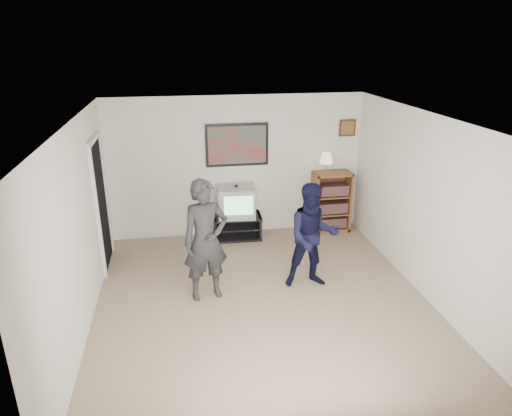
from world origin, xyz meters
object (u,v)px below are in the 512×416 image
object	(u,v)px
crt_television	(236,201)
bookshelf	(331,202)
media_stand	(237,227)
person_short	(313,236)
person_tall	(206,241)

from	to	relation	value
crt_television	bookshelf	size ratio (longest dim) A/B	0.57
media_stand	person_short	xyz separation A→B (m)	(0.84, -1.83, 0.56)
crt_television	person_tall	size ratio (longest dim) A/B	0.37
bookshelf	person_tall	distance (m)	3.12
bookshelf	person_short	world-z (taller)	person_short
person_short	bookshelf	bearing A→B (deg)	67.90
person_tall	person_short	xyz separation A→B (m)	(1.51, 0.05, -0.08)
media_stand	person_tall	world-z (taller)	person_tall
crt_television	bookshelf	world-z (taller)	bookshelf
crt_television	person_short	xyz separation A→B (m)	(0.84, -1.83, 0.08)
media_stand	crt_television	xyz separation A→B (m)	(-0.00, 0.00, 0.48)
bookshelf	crt_television	bearing A→B (deg)	-178.38
media_stand	bookshelf	size ratio (longest dim) A/B	0.78
media_stand	person_short	world-z (taller)	person_short
crt_television	person_tall	world-z (taller)	person_tall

